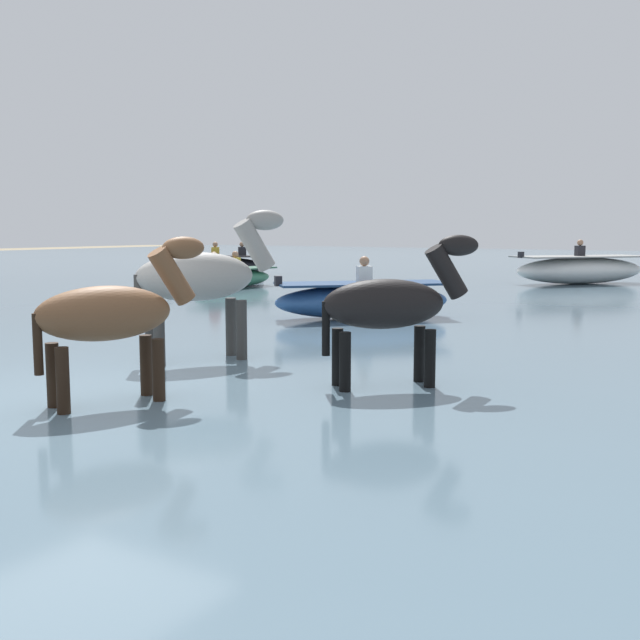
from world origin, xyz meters
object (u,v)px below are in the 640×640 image
boat_distant_east (233,278)px  boat_far_offshore (363,300)px  horse_trailing_grey (202,281)px  horse_flank_bay (112,318)px  boat_far_inshore (216,266)px  horse_lead_black (391,308)px  boat_distant_west (580,270)px

boat_distant_east → boat_far_offshore: size_ratio=0.97×
horse_trailing_grey → boat_far_offshore: horse_trailing_grey is taller
horse_flank_bay → boat_far_inshore: horse_flank_bay is taller
horse_lead_black → boat_far_inshore: 18.83m
horse_lead_black → boat_distant_east: horse_lead_black is taller
boat_distant_east → horse_lead_black: bearing=-43.7°
horse_trailing_grey → horse_lead_black: bearing=-2.7°
horse_flank_bay → horse_lead_black: bearing=49.3°
horse_lead_black → horse_flank_bay: horse_lead_black is taller
boat_far_inshore → horse_lead_black: bearing=-43.8°
horse_trailing_grey → boat_distant_east: (-7.12, 9.21, -0.71)m
horse_trailing_grey → boat_far_offshore: (-0.56, 4.94, -0.66)m
boat_distant_west → boat_far_offshore: size_ratio=1.33×
boat_distant_west → boat_far_offshore: boat_distant_west is taller
boat_distant_west → boat_distant_east: bearing=-138.1°
horse_trailing_grey → boat_distant_west: (0.49, 16.04, -0.57)m
boat_far_inshore → horse_flank_bay: bearing=-52.0°
horse_trailing_grey → boat_far_offshore: bearing=96.5°
boat_distant_east → horse_trailing_grey: bearing=-52.3°
horse_flank_bay → boat_distant_east: size_ratio=0.60×
horse_lead_black → boat_distant_west: bearing=97.7°
horse_flank_bay → boat_distant_east: 13.96m
boat_distant_west → horse_flank_bay: bearing=-88.8°
horse_flank_bay → boat_far_offshore: bearing=101.4°
boat_far_offshore → boat_distant_west: bearing=84.6°
horse_trailing_grey → boat_distant_east: 11.66m
horse_lead_black → boat_far_inshore: horse_lead_black is taller
horse_lead_black → horse_flank_bay: size_ratio=1.01×
horse_lead_black → boat_distant_east: 13.54m
horse_lead_black → horse_flank_bay: (-1.79, -2.09, -0.01)m
horse_trailing_grey → boat_distant_east: size_ratio=0.71×
horse_trailing_grey → boat_far_offshore: 5.02m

